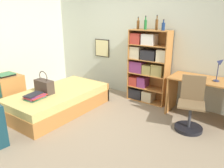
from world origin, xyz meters
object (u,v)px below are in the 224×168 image
(bottle_clear, at_px, (157,24))
(book_stack_on_bed, at_px, (35,96))
(bottle_green, at_px, (138,24))
(bed, at_px, (59,100))
(desk_lamp, at_px, (220,65))
(desk, at_px, (201,91))
(desk_chair, at_px, (190,113))
(bottle_brown, at_px, (145,24))
(bottle_blue, at_px, (163,26))
(dresser, at_px, (7,92))
(handbag, at_px, (44,86))
(magazine_pile_on_dresser, at_px, (6,75))
(bookcase, at_px, (146,67))

(bottle_clear, bearing_deg, book_stack_on_bed, -123.49)
(book_stack_on_bed, xyz_separation_m, bottle_green, (0.96, 2.06, 1.22))
(bed, distance_m, desk_lamp, 3.13)
(desk, xyz_separation_m, desk_chair, (0.00, -0.59, -0.22))
(bottle_brown, bearing_deg, bottle_blue, 0.74)
(book_stack_on_bed, xyz_separation_m, dresser, (-0.98, 0.01, -0.12))
(book_stack_on_bed, xyz_separation_m, bottle_clear, (1.38, 2.09, 1.24))
(handbag, bearing_deg, bottle_clear, 50.09)
(handbag, distance_m, bottle_clear, 2.59)
(bottle_clear, distance_m, desk_lamp, 1.49)
(desk_lamp, bearing_deg, desk, 174.55)
(bottle_brown, bearing_deg, desk, -4.48)
(bed, bearing_deg, dresser, -151.72)
(bottle_blue, height_order, desk_chair, bottle_blue)
(bed, bearing_deg, bottle_clear, 48.33)
(magazine_pile_on_dresser, bearing_deg, desk_lamp, 27.30)
(bookcase, relative_size, bottle_brown, 5.65)
(bottle_blue, xyz_separation_m, desk_chair, (0.89, -0.70, -1.38))
(bed, relative_size, bottle_clear, 6.76)
(book_stack_on_bed, height_order, desk_chair, desk_chair)
(dresser, bearing_deg, desk_lamp, 27.00)
(bottle_clear, distance_m, desk_chair, 1.92)
(desk_lamp, bearing_deg, book_stack_on_bed, -145.04)
(bed, bearing_deg, bottle_blue, 43.67)
(book_stack_on_bed, height_order, bottle_blue, bottle_blue)
(bookcase, bearing_deg, handbag, -126.96)
(handbag, xyz_separation_m, magazine_pile_on_dresser, (-0.82, -0.29, 0.17))
(bottle_blue, height_order, desk_lamp, bottle_blue)
(bottle_clear, bearing_deg, bottle_blue, -20.63)
(bottle_brown, relative_size, bottle_blue, 1.30)
(dresser, bearing_deg, magazine_pile_on_dresser, 0.30)
(dresser, bearing_deg, handbag, 18.55)
(dresser, relative_size, desk, 0.62)
(bottle_clear, bearing_deg, bed, -131.67)
(book_stack_on_bed, relative_size, bookcase, 0.25)
(bottle_clear, height_order, desk_lamp, bottle_clear)
(desk_lamp, bearing_deg, bookcase, 173.84)
(desk_lamp, bearing_deg, bottle_brown, 175.35)
(bookcase, distance_m, bottle_blue, 0.95)
(bed, bearing_deg, book_stack_on_bed, -90.96)
(bottle_clear, bearing_deg, desk_chair, -35.64)
(bed, relative_size, bottle_green, 7.77)
(bookcase, bearing_deg, bottle_blue, -5.11)
(book_stack_on_bed, bearing_deg, bottle_green, 64.97)
(handbag, height_order, book_stack_on_bed, handbag)
(dresser, distance_m, bottle_clear, 3.43)
(bottle_brown, relative_size, desk_chair, 0.30)
(bottle_green, relative_size, desk_chair, 0.28)
(bottle_brown, bearing_deg, bottle_green, 167.13)
(bed, relative_size, handbag, 4.48)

